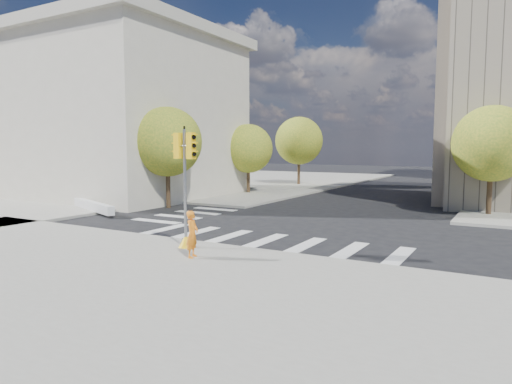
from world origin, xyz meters
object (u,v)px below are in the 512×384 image
(traffic_signal, at_px, (185,197))
(lamp_far, at_px, (509,139))
(photographer, at_px, (192,234))
(planter_wall, at_px, (93,206))
(lamp_near, at_px, (505,136))

(traffic_signal, bearing_deg, lamp_far, 87.18)
(traffic_signal, distance_m, photographer, 1.97)
(traffic_signal, relative_size, planter_wall, 0.74)
(photographer, bearing_deg, lamp_near, -37.57)
(traffic_signal, bearing_deg, lamp_near, 76.61)
(lamp_far, bearing_deg, traffic_signal, -106.38)
(photographer, distance_m, planter_wall, 14.01)
(lamp_far, xyz_separation_m, planter_wall, (-21.00, -27.88, -4.18))
(lamp_near, bearing_deg, lamp_far, 90.00)
(planter_wall, bearing_deg, photographer, -5.43)
(lamp_near, xyz_separation_m, planter_wall, (-21.00, -13.88, -4.18))
(lamp_near, relative_size, traffic_signal, 1.82)
(lamp_far, xyz_separation_m, photographer, (-8.57, -34.32, -3.64))
(lamp_near, distance_m, planter_wall, 25.52)
(lamp_far, bearing_deg, planter_wall, -126.98)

